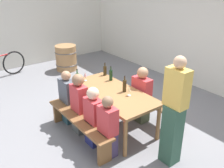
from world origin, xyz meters
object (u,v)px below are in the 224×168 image
wine_glass_1 (129,89)px  wine_bottle_3 (105,70)px  wine_bottle_0 (77,78)px  wine_barrel (66,58)px  seated_guest_far_0 (141,96)px  wine_bottle_2 (125,86)px  seated_guest_near_2 (94,118)px  seated_guest_near_0 (68,98)px  wine_glass_0 (85,75)px  bench_near (79,122)px  wine_bottle_1 (111,75)px  seated_guest_near_3 (108,129)px  standing_host (174,114)px  seated_guest_near_1 (79,104)px  wine_glass_2 (79,75)px  tasting_table (112,95)px  bench_far (140,99)px

wine_glass_1 → wine_bottle_3: bearing=167.5°
wine_bottle_0 → wine_barrel: 2.97m
wine_barrel → seated_guest_far_0: bearing=-3.3°
wine_bottle_2 → seated_guest_near_2: seated_guest_near_2 is taller
seated_guest_near_0 → wine_glass_0: bearing=9.2°
wine_bottle_0 → seated_guest_near_2: size_ratio=0.28×
bench_near → wine_bottle_1: size_ratio=5.73×
wine_bottle_3 → seated_guest_near_2: 1.45m
seated_guest_near_3 → seated_guest_far_0: seated_guest_far_0 is taller
wine_bottle_3 → standing_host: bearing=-7.0°
bench_near → wine_barrel: 3.76m
bench_near → seated_guest_near_2: (0.26, 0.15, 0.17)m
seated_guest_near_1 → standing_host: 1.75m
wine_bottle_0 → wine_bottle_3: wine_bottle_0 is taller
wine_bottle_2 → seated_guest_near_3: seated_guest_near_3 is taller
wine_bottle_0 → wine_barrel: wine_bottle_0 is taller
wine_bottle_0 → wine_glass_1: wine_bottle_0 is taller
wine_bottle_2 → seated_guest_near_3: 1.00m
wine_barrel → seated_guest_near_1: bearing=-23.4°
seated_guest_far_0 → standing_host: bearing=68.2°
wine_glass_0 → wine_bottle_2: bearing=18.6°
wine_glass_2 → wine_glass_1: bearing=18.1°
wine_bottle_1 → wine_barrel: size_ratio=0.40×
seated_guest_near_2 → wine_glass_0: bearing=65.2°
wine_bottle_3 → wine_glass_1: bearing=-12.5°
seated_guest_near_3 → seated_guest_near_2: bearing=90.0°
wine_glass_1 → seated_guest_near_2: bearing=-94.9°
seated_guest_far_0 → wine_barrel: bearing=-93.3°
seated_guest_near_3 → standing_host: (0.70, 0.71, 0.34)m
seated_guest_far_0 → standing_host: (1.18, -0.47, 0.30)m
seated_guest_near_1 → seated_guest_far_0: (0.40, 1.18, -0.02)m
tasting_table → wine_barrel: (-3.43, 0.80, -0.28)m
wine_bottle_1 → wine_bottle_2: 0.61m
wine_bottle_2 → wine_bottle_3: size_ratio=1.11×
seated_guest_near_2 → standing_host: size_ratio=0.62×
wine_bottle_0 → seated_guest_far_0: (0.91, 0.91, -0.31)m
wine_barrel → wine_bottle_3: bearing=-8.9°
wine_bottle_2 → wine_glass_1: (0.18, -0.04, -0.00)m
wine_bottle_0 → seated_guest_near_2: (0.99, -0.27, -0.34)m
wine_bottle_1 → wine_barrel: wine_bottle_1 is taller
seated_guest_near_1 → standing_host: (1.58, 0.71, 0.28)m
wine_glass_2 → seated_guest_near_1: size_ratio=0.15×
bench_near → seated_guest_near_3: bearing=12.6°
wine_bottle_3 → wine_bottle_2: bearing=-12.6°
wine_bottle_3 → seated_guest_near_0: 1.04m
wine_bottle_3 → wine_glass_1: (1.08, -0.24, 0.01)m
wine_glass_0 → wine_barrel: 2.88m
wine_glass_0 → seated_guest_near_2: size_ratio=0.17×
bench_far → seated_guest_far_0: seated_guest_far_0 is taller
bench_near → wine_glass_2: wine_glass_2 is taller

